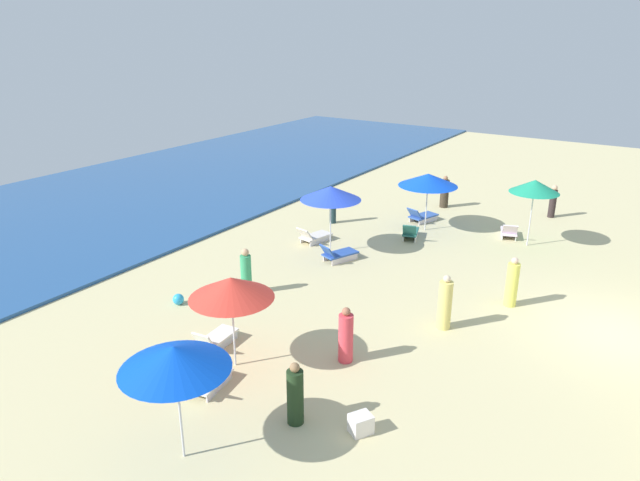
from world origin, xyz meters
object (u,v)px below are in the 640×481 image
Objects in this scene: beachgoer_1 at (346,337)px; cooler_box_0 at (361,424)px; lounge_chair_1_0 at (509,232)px; beach_ball_1 at (178,299)px; beachgoer_6 at (445,193)px; lounge_chair_3_0 at (314,236)px; umbrella_0 at (428,180)px; lounge_chair_4_0 at (206,381)px; beachgoer_4 at (512,284)px; beachgoer_5 at (553,202)px; lounge_chair_4_1 at (215,339)px; umbrella_1 at (535,186)px; beachgoer_7 at (445,304)px; umbrella_2 at (174,358)px; lounge_chair_0_0 at (422,216)px; beachgoer_2 at (246,273)px; beachgoer_3 at (333,206)px; umbrella_3 at (331,193)px; beachgoer_0 at (295,396)px; umbrella_4 at (231,288)px; lounge_chair_0_1 at (410,232)px.

beachgoer_1 reaches higher than cooler_box_0.
beach_ball_1 is at bearing 40.94° from lounge_chair_1_0.
lounge_chair_3_0 is at bearing -87.93° from beachgoer_6.
umbrella_0 is 5.33× the size of cooler_box_0.
lounge_chair_4_0 is (-9.79, -3.47, -0.01)m from lounge_chair_3_0.
beachgoer_5 is at bearing -107.67° from beachgoer_4.
lounge_chair_4_0 is 1.98m from lounge_chair_4_1.
beachgoer_7 is (-8.14, 0.26, -1.66)m from umbrella_1.
umbrella_2 reaches higher than cooler_box_0.
umbrella_0 is at bearing 5.62° from umbrella_2.
beach_ball_1 is at bearing 93.76° from lounge_chair_0_0.
lounge_chair_4_0 is at bearing 37.23° from beachgoer_4.
beachgoer_2 is (-9.91, 1.76, 0.46)m from lounge_chair_0_0.
beachgoer_6 reaches higher than lounge_chair_4_0.
beachgoer_3 is 9.98m from beachgoer_5.
umbrella_3 is 8.04m from lounge_chair_4_1.
cooler_box_0 is 1.33× the size of beach_ball_1.
umbrella_0 is at bearing -112.22° from beachgoer_0.
lounge_chair_4_0 is at bearing 125.70° from beachgoer_1.
beachgoer_4 reaches higher than lounge_chair_4_0.
umbrella_4 is at bearing 108.92° from beachgoer_1.
beachgoer_5 is (6.14, -4.14, 0.44)m from lounge_chair_0_1.
lounge_chair_4_1 is (-13.01, 4.14, -0.01)m from lounge_chair_1_0.
umbrella_4 reaches higher than beachgoer_5.
beachgoer_7 is 5.34m from cooler_box_0.
umbrella_0 is at bearing 147.62° from beachgoer_3.
beachgoer_2 is (4.66, 2.65, 0.48)m from lounge_chair_4_0.
lounge_chair_0_0 is 9.70m from beachgoer_7.
beachgoer_7 reaches higher than beachgoer_6.
beachgoer_3 reaches higher than beachgoer_4.
umbrella_0 is 1.58× the size of lounge_chair_3_0.
beachgoer_0 is 18.26m from beachgoer_5.
umbrella_0 reaches higher than lounge_chair_4_0.
beachgoer_7 is at bearing 19.49° from beachgoer_5.
umbrella_3 is 7.33m from beachgoer_4.
beachgoer_6 is (16.00, 0.77, -1.48)m from umbrella_4.
beachgoer_5 is (9.95, 0.99, -0.02)m from beachgoer_4.
umbrella_1 is at bearing -129.51° from beachgoer_0.
beachgoer_1 is (-6.34, -4.46, -1.64)m from umbrella_3.
lounge_chair_0_0 is 1.06× the size of beachgoer_0.
lounge_chair_4_0 is at bearing 56.43° from beachgoer_3.
lounge_chair_0_0 is at bearing 31.42° from umbrella_0.
umbrella_2 is 1.57× the size of beachgoer_3.
lounge_chair_0_1 reaches higher than lounge_chair_4_0.
lounge_chair_0_1 is 12.33m from cooler_box_0.
beachgoer_5 reaches higher than beachgoer_0.
umbrella_2 reaches higher than beach_ball_1.
beachgoer_3 reaches higher than beachgoer_1.
beachgoer_6 is (2.64, 0.02, 0.44)m from lounge_chair_0_0.
beach_ball_1 is (-3.11, 7.48, -0.58)m from beachgoer_7.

